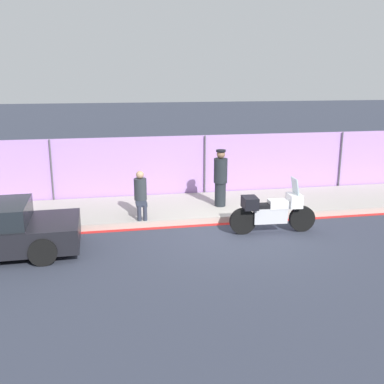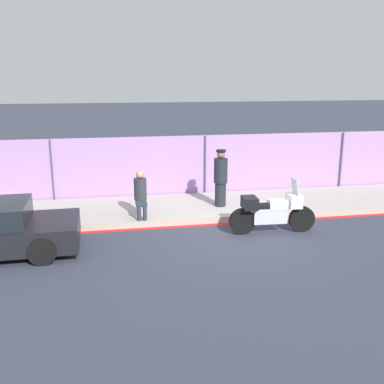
% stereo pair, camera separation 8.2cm
% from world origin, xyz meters
% --- Properties ---
extents(ground_plane, '(120.00, 120.00, 0.00)m').
position_xyz_m(ground_plane, '(0.00, 0.00, 0.00)').
color(ground_plane, '#333847').
extents(sidewalk, '(36.10, 2.74, 0.18)m').
position_xyz_m(sidewalk, '(0.00, 2.36, 0.09)').
color(sidewalk, '#ADA89E').
rests_on(sidewalk, ground_plane).
extents(curb_paint_stripe, '(36.10, 0.18, 0.01)m').
position_xyz_m(curb_paint_stripe, '(0.00, 0.90, 0.00)').
color(curb_paint_stripe, red).
rests_on(curb_paint_stripe, ground_plane).
extents(storefront_fence, '(34.30, 0.17, 2.08)m').
position_xyz_m(storefront_fence, '(0.00, 3.82, 1.04)').
color(storefront_fence, '#AD7FC6').
rests_on(storefront_fence, ground_plane).
extents(motorcycle, '(2.27, 0.57, 1.44)m').
position_xyz_m(motorcycle, '(0.95, 0.01, 0.58)').
color(motorcycle, black).
rests_on(motorcycle, ground_plane).
extents(officer_standing, '(0.40, 0.40, 1.69)m').
position_xyz_m(officer_standing, '(0.10, 2.07, 1.04)').
color(officer_standing, '#1E2328').
rests_on(officer_standing, sidewalk).
extents(person_seated_on_curb, '(0.35, 0.65, 1.28)m').
position_xyz_m(person_seated_on_curb, '(-2.30, 1.44, 0.89)').
color(person_seated_on_curb, '#2D3342').
rests_on(person_seated_on_curb, sidewalk).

